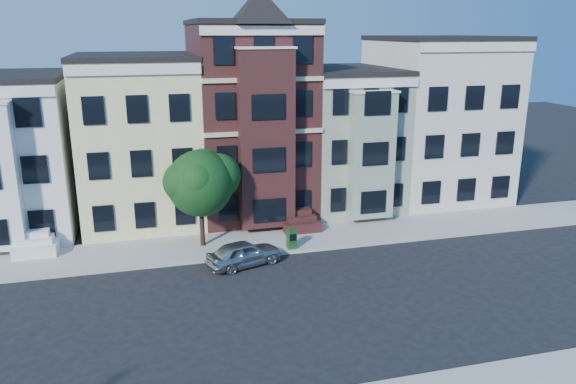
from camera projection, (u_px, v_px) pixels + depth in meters
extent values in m
plane|color=black|center=(316.00, 306.00, 24.67)|extent=(120.00, 120.00, 0.00)
cube|color=#9E9B93|center=(273.00, 241.00, 32.07)|extent=(60.00, 4.00, 0.15)
cube|color=white|center=(1.00, 156.00, 33.16)|extent=(8.00, 9.00, 9.00)
cube|color=beige|center=(140.00, 141.00, 35.01)|extent=(7.00, 9.00, 10.00)
cube|color=#381917|center=(249.00, 121.00, 36.46)|extent=(7.00, 9.00, 12.00)
cube|color=gray|center=(343.00, 139.00, 38.49)|extent=(6.00, 9.00, 9.00)
cube|color=silver|center=(436.00, 120.00, 39.94)|extent=(8.00, 9.00, 11.00)
imported|color=#A1A4AA|center=(244.00, 253.00, 28.72)|extent=(4.20, 2.66, 1.33)
cube|color=#1A4F1C|center=(292.00, 239.00, 30.65)|extent=(0.53, 0.48, 1.08)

